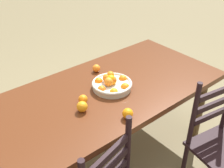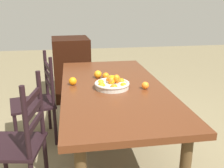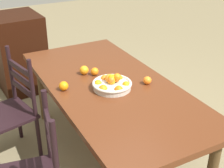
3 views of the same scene
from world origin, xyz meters
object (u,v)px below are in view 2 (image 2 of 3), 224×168
at_px(chair_near_window, 20,144).
at_px(orange_loose_0, 145,85).
at_px(orange_loose_1, 106,76).
at_px(fruit_bowl, 112,84).
at_px(dining_table, 113,94).
at_px(orange_loose_2, 73,81).
at_px(orange_loose_3, 98,74).
at_px(cabinet, 72,69).
at_px(chair_by_cabinet, 37,101).

relative_size(chair_near_window, orange_loose_0, 14.79).
bearing_deg(orange_loose_1, chair_near_window, 131.97).
distance_m(chair_near_window, orange_loose_0, 1.14).
height_order(fruit_bowl, orange_loose_1, fruit_bowl).
relative_size(dining_table, orange_loose_2, 26.95).
bearing_deg(orange_loose_3, orange_loose_2, 126.70).
xyz_separation_m(cabinet, orange_loose_3, (-1.42, -0.26, 0.29)).
height_order(orange_loose_0, orange_loose_1, orange_loose_1).
bearing_deg(chair_by_cabinet, orange_loose_2, 35.58).
relative_size(cabinet, orange_loose_2, 12.84).
distance_m(chair_by_cabinet, orange_loose_1, 0.81).
height_order(dining_table, fruit_bowl, fruit_bowl).
bearing_deg(orange_loose_3, fruit_bowl, -165.13).
relative_size(chair_by_cabinet, cabinet, 1.01).
bearing_deg(fruit_bowl, orange_loose_1, 3.54).
bearing_deg(orange_loose_0, fruit_bowl, 76.81).
bearing_deg(orange_loose_1, chair_by_cabinet, 73.77).
xyz_separation_m(chair_by_cabinet, fruit_bowl, (-0.50, -0.74, 0.32)).
relative_size(orange_loose_1, orange_loose_2, 0.92).
height_order(orange_loose_0, orange_loose_3, orange_loose_3).
xyz_separation_m(chair_near_window, orange_loose_2, (0.54, -0.42, 0.31)).
bearing_deg(cabinet, orange_loose_0, -164.23).
xyz_separation_m(dining_table, orange_loose_3, (0.27, 0.11, 0.12)).
bearing_deg(orange_loose_2, fruit_bowl, -113.52).
distance_m(dining_table, cabinet, 1.74).
distance_m(chair_near_window, orange_loose_1, 1.05).
xyz_separation_m(orange_loose_0, orange_loose_3, (0.41, 0.38, 0.01)).
bearing_deg(cabinet, chair_near_window, 165.56).
relative_size(chair_by_cabinet, fruit_bowl, 3.03).
relative_size(cabinet, orange_loose_0, 14.32).
height_order(chair_near_window, orange_loose_3, chair_near_window).
distance_m(orange_loose_0, orange_loose_1, 0.47).
xyz_separation_m(orange_loose_0, orange_loose_1, (0.35, 0.31, 0.00)).
relative_size(orange_loose_0, orange_loose_1, 0.98).
distance_m(chair_near_window, cabinet, 2.19).
bearing_deg(chair_near_window, orange_loose_3, 147.37).
bearing_deg(orange_loose_2, chair_near_window, 142.31).
bearing_deg(chair_near_window, orange_loose_2, 152.37).
bearing_deg(chair_by_cabinet, orange_loose_1, 60.76).
height_order(orange_loose_1, orange_loose_3, orange_loose_3).
xyz_separation_m(chair_by_cabinet, cabinet, (1.26, -0.39, 0.02)).
xyz_separation_m(chair_near_window, fruit_bowl, (0.39, -0.76, 0.31)).
bearing_deg(orange_loose_1, cabinet, 12.83).
bearing_deg(chair_near_window, orange_loose_1, 142.02).
distance_m(fruit_bowl, orange_loose_0, 0.30).
bearing_deg(orange_loose_2, cabinet, 0.16).
bearing_deg(orange_loose_2, orange_loose_3, -53.30).
height_order(chair_by_cabinet, fruit_bowl, chair_by_cabinet).
relative_size(dining_table, chair_near_window, 2.03).
relative_size(chair_near_window, fruit_bowl, 3.08).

